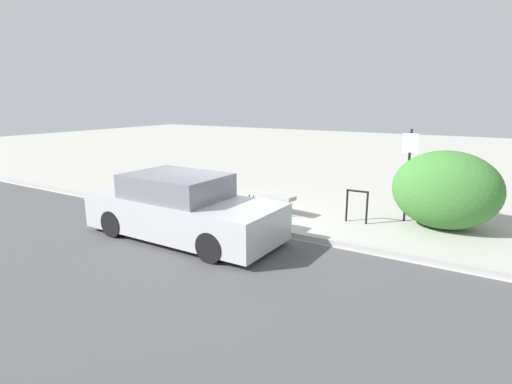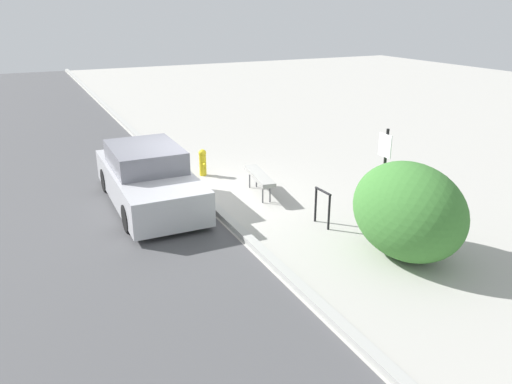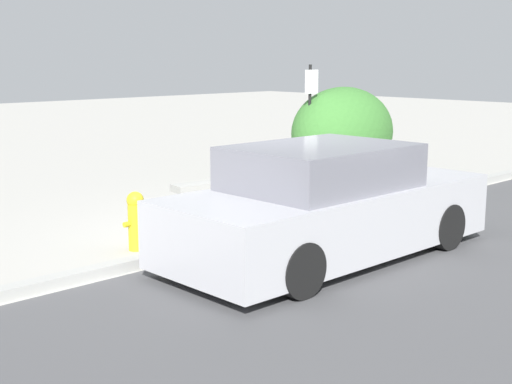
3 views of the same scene
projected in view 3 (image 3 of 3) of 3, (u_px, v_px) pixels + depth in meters
The scene contains 8 objects.
ground_plane at pixel (268, 236), 9.89m from camera, with size 60.00×60.00×0.00m, color #ADAAA3.
curb at pixel (268, 231), 9.88m from camera, with size 60.00×0.20×0.13m.
bench at pixel (222, 184), 11.06m from camera, with size 1.68×0.59×0.56m.
bike_rack at pixel (304, 166), 12.91m from camera, with size 0.55×0.07×0.83m.
sign_post at pixel (310, 112), 13.96m from camera, with size 0.36×0.08×2.30m.
fire_hydrant at pixel (136, 219), 9.10m from camera, with size 0.36×0.22×0.77m.
shrub_hedge at pixel (343, 132), 14.58m from camera, with size 2.43×1.80×1.85m.
parked_car_near at pixel (328, 207), 8.70m from camera, with size 4.45×1.81×1.41m.
Camera 3 is at (-6.78, -6.80, 2.45)m, focal length 50.00 mm.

